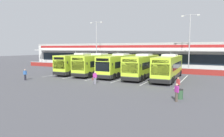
{
  "coord_description": "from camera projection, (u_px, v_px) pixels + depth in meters",
  "views": [
    {
      "loc": [
        14.66,
        -24.62,
        4.69
      ],
      "look_at": [
        0.57,
        3.0,
        1.6
      ],
      "focal_mm": 32.58,
      "sensor_mm": 36.0,
      "label": 1
    }
  ],
  "objects": [
    {
      "name": "ground_plane",
      "position": [
        99.0,
        81.0,
        28.92
      ],
      "size": [
        200.0,
        200.0,
        0.0
      ],
      "primitive_type": "plane",
      "color": "#4C4C51"
    },
    {
      "name": "terminal_building",
      "position": [
        152.0,
        55.0,
        52.47
      ],
      "size": [
        70.0,
        13.0,
        6.0
      ],
      "color": "silver",
      "rests_on": "ground"
    },
    {
      "name": "red_barrier_wall",
      "position": [
        135.0,
        68.0,
        41.72
      ],
      "size": [
        60.0,
        0.4,
        1.1
      ],
      "color": "maroon",
      "rests_on": "ground"
    },
    {
      "name": "coach_bus_leftmost",
      "position": [
        80.0,
        64.0,
        38.47
      ],
      "size": [
        3.19,
        12.22,
        3.78
      ],
      "color": "#B7DB2D",
      "rests_on": "ground"
    },
    {
      "name": "coach_bus_left_centre",
      "position": [
        97.0,
        65.0,
        36.46
      ],
      "size": [
        3.19,
        12.22,
        3.78
      ],
      "color": "#B7DB2D",
      "rests_on": "ground"
    },
    {
      "name": "coach_bus_centre",
      "position": [
        119.0,
        65.0,
        34.72
      ],
      "size": [
        3.19,
        12.22,
        3.78
      ],
      "color": "#B7DB2D",
      "rests_on": "ground"
    },
    {
      "name": "coach_bus_right_centre",
      "position": [
        142.0,
        66.0,
        32.67
      ],
      "size": [
        3.19,
        12.22,
        3.78
      ],
      "color": "#B7DB2D",
      "rests_on": "ground"
    },
    {
      "name": "coach_bus_rightmost",
      "position": [
        168.0,
        68.0,
        30.66
      ],
      "size": [
        3.19,
        12.22,
        3.78
      ],
      "color": "#B7DB2D",
      "rests_on": "ground"
    },
    {
      "name": "bay_stripe_far_west",
      "position": [
        68.0,
        73.0,
        38.98
      ],
      "size": [
        0.14,
        13.0,
        0.01
      ],
      "primitive_type": "cube",
      "color": "silver",
      "rests_on": "ground"
    },
    {
      "name": "bay_stripe_west",
      "position": [
        86.0,
        74.0,
        37.08
      ],
      "size": [
        0.14,
        13.0,
        0.01
      ],
      "primitive_type": "cube",
      "color": "silver",
      "rests_on": "ground"
    },
    {
      "name": "bay_stripe_mid_west",
      "position": [
        106.0,
        75.0,
        35.19
      ],
      "size": [
        0.14,
        13.0,
        0.01
      ],
      "primitive_type": "cube",
      "color": "silver",
      "rests_on": "ground"
    },
    {
      "name": "bay_stripe_centre",
      "position": [
        129.0,
        77.0,
        33.29
      ],
      "size": [
        0.14,
        13.0,
        0.01
      ],
      "primitive_type": "cube",
      "color": "silver",
      "rests_on": "ground"
    },
    {
      "name": "bay_stripe_mid_east",
      "position": [
        154.0,
        79.0,
        31.39
      ],
      "size": [
        0.14,
        13.0,
        0.01
      ],
      "primitive_type": "cube",
      "color": "silver",
      "rests_on": "ground"
    },
    {
      "name": "bay_stripe_east",
      "position": [
        182.0,
        81.0,
        29.49
      ],
      "size": [
        0.14,
        13.0,
        0.01
      ],
      "primitive_type": "cube",
      "color": "silver",
      "rests_on": "ground"
    },
    {
      "name": "pedestrian_with_handbag",
      "position": [
        95.0,
        77.0,
        26.89
      ],
      "size": [
        0.63,
        0.49,
        1.62
      ],
      "color": "slate",
      "rests_on": "ground"
    },
    {
      "name": "pedestrian_in_dark_coat",
      "position": [
        25.0,
        74.0,
        29.93
      ],
      "size": [
        0.54,
        0.31,
        1.62
      ],
      "color": "black",
      "rests_on": "ground"
    },
    {
      "name": "pedestrian_child",
      "position": [
        178.0,
        84.0,
        21.65
      ],
      "size": [
        0.45,
        0.44,
        1.62
      ],
      "color": "black",
      "rests_on": "ground"
    },
    {
      "name": "pedestrian_near_bin",
      "position": [
        177.0,
        92.0,
        17.86
      ],
      "size": [
        0.44,
        0.45,
        1.62
      ],
      "color": "#4C4238",
      "rests_on": "ground"
    },
    {
      "name": "lamp_post_west",
      "position": [
        96.0,
        42.0,
        48.42
      ],
      "size": [
        3.24,
        0.28,
        11.0
      ],
      "color": "#9E9EA3",
      "rests_on": "ground"
    },
    {
      "name": "lamp_post_centre",
      "position": [
        190.0,
        40.0,
        38.17
      ],
      "size": [
        3.24,
        0.28,
        11.0
      ],
      "color": "#9E9EA3",
      "rests_on": "ground"
    },
    {
      "name": "litter_bin",
      "position": [
        180.0,
        94.0,
        18.83
      ],
      "size": [
        0.54,
        0.54,
        0.93
      ],
      "color": "#2D5133",
      "rests_on": "ground"
    }
  ]
}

